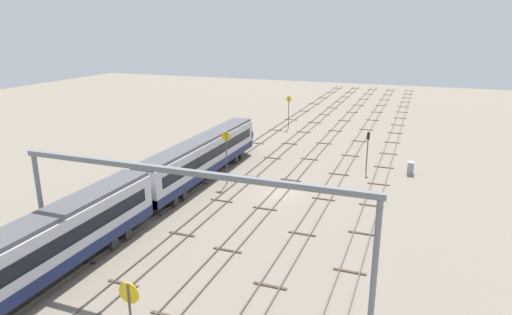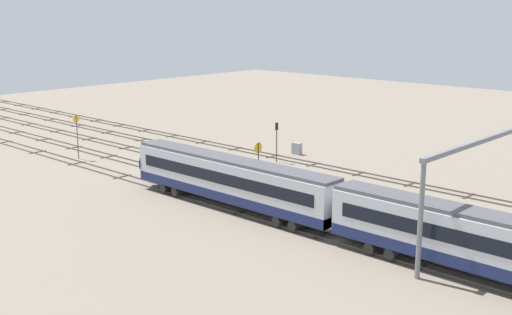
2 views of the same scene
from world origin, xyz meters
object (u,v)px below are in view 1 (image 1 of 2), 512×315
at_px(speed_sign_far_trackside, 226,150).
at_px(signal_light_trackside_departure, 368,146).
at_px(relay_cabinet, 411,168).
at_px(overhead_gantry, 183,197).
at_px(speed_sign_distant_end, 289,108).

bearing_deg(speed_sign_far_trackside, signal_light_trackside_departure, -54.76).
bearing_deg(relay_cabinet, speed_sign_far_trackside, 119.56).
bearing_deg(signal_light_trackside_departure, overhead_gantry, 165.49).
bearing_deg(speed_sign_distant_end, relay_cabinet, -131.76).
xyz_separation_m(speed_sign_distant_end, signal_light_trackside_departure, (-19.53, -15.73, -0.41)).
distance_m(speed_sign_far_trackside, signal_light_trackside_departure, 17.36).
xyz_separation_m(overhead_gantry, relay_cabinet, (31.43, -13.01, -6.09)).
xyz_separation_m(overhead_gantry, signal_light_trackside_departure, (30.50, -7.89, -3.64)).
xyz_separation_m(overhead_gantry, speed_sign_distant_end, (50.04, 7.84, -3.23)).
distance_m(overhead_gantry, speed_sign_distant_end, 50.75).
height_order(speed_sign_distant_end, signal_light_trackside_departure, speed_sign_distant_end).
bearing_deg(speed_sign_distant_end, overhead_gantry, -171.10).
height_order(overhead_gantry, relay_cabinet, overhead_gantry).
relative_size(speed_sign_far_trackside, speed_sign_distant_end, 1.08).
relative_size(overhead_gantry, speed_sign_distant_end, 4.37).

